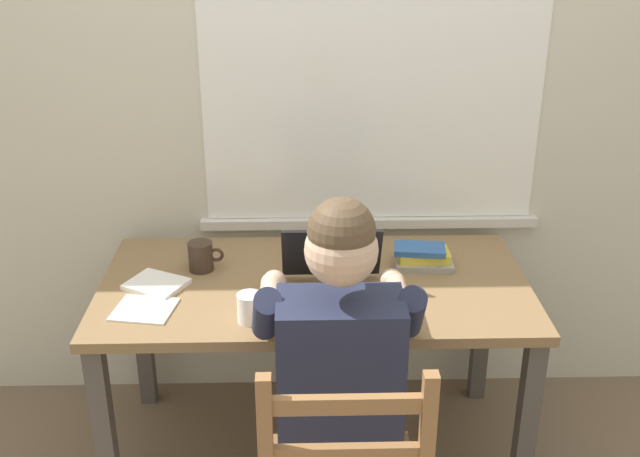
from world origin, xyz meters
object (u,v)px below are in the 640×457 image
desk (315,305)px  laptop (333,284)px  book_stack_main (423,256)px  computer_mouse (404,298)px  coffee_mug_dark (201,256)px  coffee_mug_white (251,308)px  seated_person (338,366)px

desk → laptop: size_ratio=4.39×
desk → book_stack_main: (0.38, 0.12, 0.12)m
laptop → computer_mouse: (0.23, -0.04, -0.03)m
computer_mouse → coffee_mug_dark: bearing=159.2°
laptop → desk: bearing=116.9°
coffee_mug_white → computer_mouse: bearing=11.8°
desk → coffee_mug_dark: bearing=165.1°
desk → coffee_mug_dark: 0.43m
coffee_mug_dark → seated_person: bearing=-50.9°
laptop → book_stack_main: laptop is taller
desk → laptop: (0.06, -0.11, 0.14)m
seated_person → computer_mouse: 0.38m
laptop → book_stack_main: 0.40m
seated_person → book_stack_main: 0.66m
laptop → coffee_mug_white: size_ratio=2.87×
seated_person → computer_mouse: seated_person is taller
seated_person → coffee_mug_dark: (-0.45, 0.55, 0.09)m
seated_person → computer_mouse: (0.23, 0.30, 0.05)m
desk → computer_mouse: computer_mouse is taller
desk → seated_person: (0.06, -0.45, 0.05)m
laptop → book_stack_main: bearing=35.0°
coffee_mug_white → book_stack_main: bearing=32.4°
seated_person → coffee_mug_dark: bearing=129.1°
computer_mouse → coffee_mug_white: bearing=-168.2°
seated_person → coffee_mug_white: 0.33m
seated_person → coffee_mug_white: bearing=142.9°
laptop → coffee_mug_dark: bearing=154.2°
seated_person → book_stack_main: (0.33, 0.57, 0.07)m
desk → coffee_mug_white: bearing=-128.3°
book_stack_main → coffee_mug_dark: bearing=-179.1°
laptop → coffee_mug_dark: 0.50m
desk → computer_mouse: 0.34m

